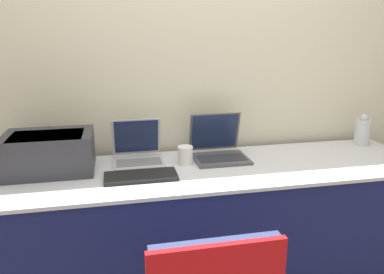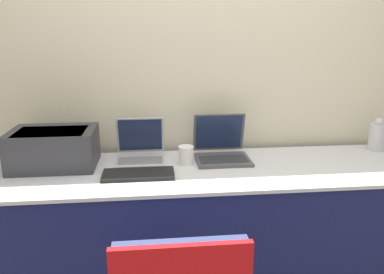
# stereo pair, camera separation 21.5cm
# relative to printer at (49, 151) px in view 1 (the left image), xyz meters

# --- Properties ---
(wall_back) EXTENTS (8.00, 0.05, 2.60)m
(wall_back) POSITION_rel_printer_xyz_m (0.93, 0.31, 0.39)
(wall_back) COLOR beige
(wall_back) RESTS_ON ground_plane
(table) EXTENTS (2.56, 0.70, 0.79)m
(table) POSITION_rel_printer_xyz_m (0.93, -0.12, -0.52)
(table) COLOR #191E51
(table) RESTS_ON ground_plane
(printer) EXTENTS (0.48, 0.33, 0.22)m
(printer) POSITION_rel_printer_xyz_m (0.00, 0.00, 0.00)
(printer) COLOR #333338
(printer) RESTS_ON table
(laptop_left) EXTENTS (0.30, 0.30, 0.25)m
(laptop_left) POSITION_rel_printer_xyz_m (0.49, 0.07, -0.06)
(laptop_left) COLOR #B7B7BC
(laptop_left) RESTS_ON table
(laptop_right) EXTENTS (0.33, 0.32, 0.27)m
(laptop_right) POSITION_rel_printer_xyz_m (0.99, 0.04, -0.06)
(laptop_right) COLOR #4C4C51
(laptop_right) RESTS_ON table
(external_keyboard) EXTENTS (0.39, 0.17, 0.02)m
(external_keyboard) POSITION_rel_printer_xyz_m (0.49, -0.21, -0.11)
(external_keyboard) COLOR black
(external_keyboard) RESTS_ON table
(coffee_cup) EXTENTS (0.09, 0.09, 0.11)m
(coffee_cup) POSITION_rel_printer_xyz_m (0.77, -0.04, -0.06)
(coffee_cup) COLOR white
(coffee_cup) RESTS_ON table
(metal_pitcher) EXTENTS (0.10, 0.10, 0.22)m
(metal_pitcher) POSITION_rel_printer_xyz_m (2.05, 0.11, -0.02)
(metal_pitcher) COLOR silver
(metal_pitcher) RESTS_ON table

